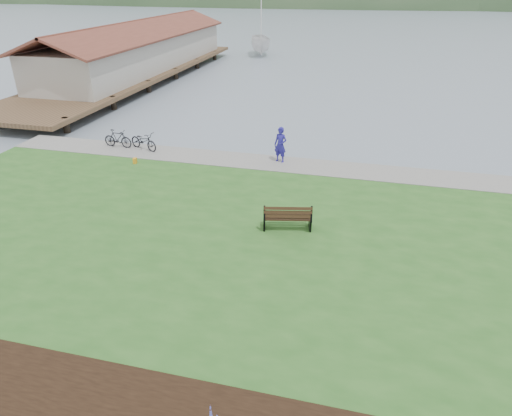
% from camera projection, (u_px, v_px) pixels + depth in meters
% --- Properties ---
extents(ground, '(600.00, 600.00, 0.00)m').
position_uv_depth(ground, '(287.00, 241.00, 17.61)').
color(ground, slate).
rests_on(ground, ground).
extents(lawn, '(34.00, 20.00, 0.40)m').
position_uv_depth(lawn, '(277.00, 265.00, 15.80)').
color(lawn, '#2A5F21').
rests_on(lawn, ground).
extents(shoreline_path, '(34.00, 2.20, 0.03)m').
position_uv_depth(shoreline_path, '(312.00, 167.00, 23.39)').
color(shoreline_path, gray).
rests_on(shoreline_path, lawn).
extents(far_hillside, '(580.00, 80.00, 38.00)m').
position_uv_depth(far_hillside, '(432.00, 5.00, 160.17)').
color(far_hillside, '#2F4D2B').
rests_on(far_hillside, ground).
extents(pier_pavilion, '(8.00, 36.00, 5.40)m').
position_uv_depth(pier_pavilion, '(139.00, 51.00, 44.53)').
color(pier_pavilion, '#4C3826').
rests_on(pier_pavilion, ground).
extents(park_bench, '(1.94, 1.12, 1.13)m').
position_uv_depth(park_bench, '(288.00, 217.00, 17.36)').
color(park_bench, black).
rests_on(park_bench, lawn).
extents(person, '(0.93, 0.76, 2.21)m').
position_uv_depth(person, '(281.00, 142.00, 23.52)').
color(person, navy).
rests_on(person, lawn).
extents(bicycle_a, '(1.35, 2.08, 1.03)m').
position_uv_depth(bicycle_a, '(144.00, 141.00, 25.49)').
color(bicycle_a, black).
rests_on(bicycle_a, lawn).
extents(bicycle_b, '(0.58, 1.74, 1.04)m').
position_uv_depth(bicycle_b, '(118.00, 139.00, 25.84)').
color(bicycle_b, black).
rests_on(bicycle_b, lawn).
extents(sailboat, '(13.64, 13.78, 28.72)m').
position_uv_depth(sailboat, '(261.00, 55.00, 58.94)').
color(sailboat, silver).
rests_on(sailboat, ground).
extents(pannier, '(0.23, 0.29, 0.28)m').
position_uv_depth(pannier, '(135.00, 161.00, 23.80)').
color(pannier, orange).
rests_on(pannier, lawn).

